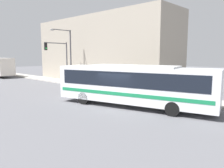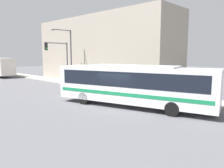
{
  "view_description": "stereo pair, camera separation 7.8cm",
  "coord_description": "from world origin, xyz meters",
  "px_view_note": "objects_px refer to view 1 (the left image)",
  "views": [
    {
      "loc": [
        -11.63,
        -10.26,
        3.79
      ],
      "look_at": [
        1.84,
        2.47,
        1.31
      ],
      "focal_mm": 35.0,
      "sensor_mm": 36.0,
      "label": 1
    },
    {
      "loc": [
        -11.57,
        -10.32,
        3.79
      ],
      "look_at": [
        1.84,
        2.47,
        1.31
      ],
      "focal_mm": 35.0,
      "sensor_mm": 36.0,
      "label": 2
    }
  ],
  "objects_px": {
    "city_bus": "(132,83)",
    "pedestrian_near_corner": "(116,81)",
    "parking_meter": "(83,77)",
    "street_lamp": "(68,51)",
    "traffic_light_pole": "(59,55)",
    "fire_hydrant": "(119,86)"
  },
  "relations": [
    {
      "from": "parking_meter",
      "to": "pedestrian_near_corner",
      "type": "distance_m",
      "value": 5.01
    },
    {
      "from": "city_bus",
      "to": "street_lamp",
      "type": "distance_m",
      "value": 14.48
    },
    {
      "from": "fire_hydrant",
      "to": "traffic_light_pole",
      "type": "distance_m",
      "value": 9.96
    },
    {
      "from": "fire_hydrant",
      "to": "pedestrian_near_corner",
      "type": "relative_size",
      "value": 0.49
    },
    {
      "from": "parking_meter",
      "to": "fire_hydrant",
      "type": "bearing_deg",
      "value": -90.0
    },
    {
      "from": "city_bus",
      "to": "street_lamp",
      "type": "height_order",
      "value": "street_lamp"
    },
    {
      "from": "city_bus",
      "to": "pedestrian_near_corner",
      "type": "relative_size",
      "value": 7.37
    },
    {
      "from": "city_bus",
      "to": "fire_hydrant",
      "type": "bearing_deg",
      "value": 35.75
    },
    {
      "from": "fire_hydrant",
      "to": "parking_meter",
      "type": "bearing_deg",
      "value": 90.0
    },
    {
      "from": "city_bus",
      "to": "pedestrian_near_corner",
      "type": "distance_m",
      "value": 7.71
    },
    {
      "from": "traffic_light_pole",
      "to": "street_lamp",
      "type": "xyz_separation_m",
      "value": [
        0.8,
        -0.73,
        0.49
      ]
    },
    {
      "from": "parking_meter",
      "to": "city_bus",
      "type": "bearing_deg",
      "value": -111.15
    },
    {
      "from": "parking_meter",
      "to": "street_lamp",
      "type": "xyz_separation_m",
      "value": [
        -0.18,
        2.65,
        3.17
      ]
    },
    {
      "from": "street_lamp",
      "to": "traffic_light_pole",
      "type": "bearing_deg",
      "value": 137.49
    },
    {
      "from": "city_bus",
      "to": "traffic_light_pole",
      "type": "distance_m",
      "value": 14.9
    },
    {
      "from": "city_bus",
      "to": "pedestrian_near_corner",
      "type": "height_order",
      "value": "city_bus"
    },
    {
      "from": "traffic_light_pole",
      "to": "pedestrian_near_corner",
      "type": "distance_m",
      "value": 8.95
    },
    {
      "from": "fire_hydrant",
      "to": "pedestrian_near_corner",
      "type": "xyz_separation_m",
      "value": [
        0.5,
        1.0,
        0.42
      ]
    },
    {
      "from": "traffic_light_pole",
      "to": "city_bus",
      "type": "bearing_deg",
      "value": -102.84
    },
    {
      "from": "street_lamp",
      "to": "fire_hydrant",
      "type": "bearing_deg",
      "value": -88.82
    },
    {
      "from": "fire_hydrant",
      "to": "traffic_light_pole",
      "type": "bearing_deg",
      "value": 95.95
    },
    {
      "from": "pedestrian_near_corner",
      "to": "traffic_light_pole",
      "type": "bearing_deg",
      "value": 99.99
    }
  ]
}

